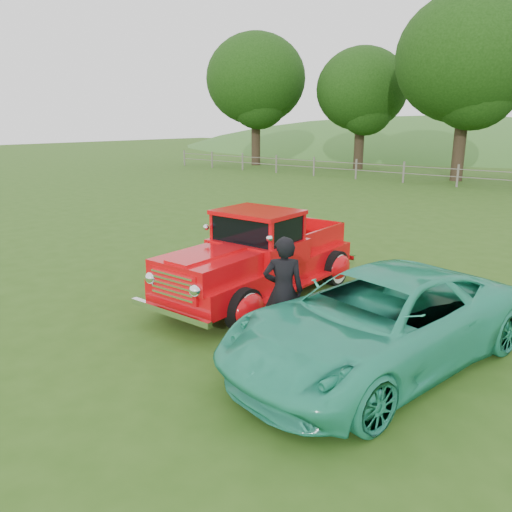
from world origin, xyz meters
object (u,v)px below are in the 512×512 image
Objects in this scene: red_pickup at (260,259)px; man at (283,291)px; tree_far_west at (256,79)px; teal_sedan at (377,321)px; tree_mid_west at (362,89)px; tree_near_west at (468,58)px.

red_pickup is 2.21m from man.
man is (1.64, -1.48, 0.08)m from red_pickup.
tree_far_west reaches higher than teal_sedan.
tree_mid_west is at bearing 129.73° from teal_sedan.
red_pickup is (3.44, -23.03, -6.00)m from tree_near_west.
tree_mid_west is at bearing 112.77° from red_pickup.
teal_sedan is at bearing -22.46° from red_pickup.
red_pickup is at bearing -81.50° from tree_near_west.
tree_far_west reaches higher than man.
teal_sedan is at bearing 150.63° from man.
red_pickup is at bearing -66.27° from tree_mid_west.
tree_mid_west is 4.83× the size of man.
red_pickup is 1.01× the size of teal_sedan.
tree_mid_west is 8.63m from tree_near_west.
tree_mid_west reaches higher than teal_sedan.
tree_near_west is 24.05m from red_pickup.
tree_near_west is 2.08× the size of red_pickup.
tree_far_west is 31.43m from red_pickup.
tree_mid_west reaches higher than man.
man is at bearing -50.42° from tree_far_west.
tree_near_west reaches higher than red_pickup.
tree_mid_west is at bearing 14.04° from tree_far_west.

